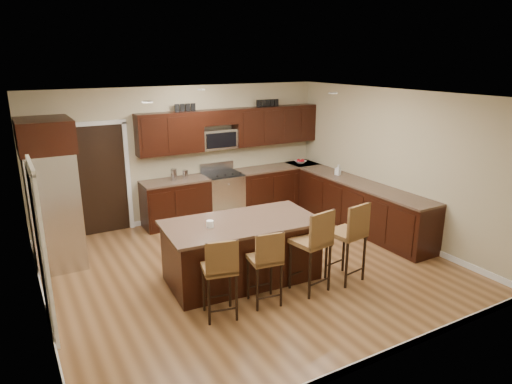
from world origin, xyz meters
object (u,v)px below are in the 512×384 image
stool_left (220,269)px  stool_extra (350,233)px  stool_mid (266,259)px  refrigerator (52,192)px  island (242,252)px  range (223,195)px  stool_right (314,242)px

stool_left → stool_extra: stool_extra is taller
stool_extra → stool_mid: bearing=170.3°
refrigerator → stool_extra: size_ratio=1.91×
island → stool_mid: 0.88m
range → stool_extra: bearing=-84.0°
stool_left → stool_right: 1.44m
island → stool_mid: (-0.07, -0.84, 0.24)m
island → stool_extra: stool_extra is taller
island → stool_mid: stool_mid is taller
stool_mid → stool_right: size_ratio=0.87×
stool_mid → stool_right: (0.77, -0.01, 0.10)m
stool_left → stool_right: bearing=12.3°
stool_left → island: bearing=61.3°
island → stool_right: size_ratio=1.90×
stool_left → stool_mid: bearing=12.7°
range → refrigerator: bearing=-166.6°
stool_left → refrigerator: 3.23m
stool_left → range: bearing=76.8°
range → island: (-0.98, -2.71, -0.04)m
island → stool_mid: size_ratio=2.18×
island → stool_left: bearing=-127.5°
stool_mid → stool_right: 0.78m
range → island: 2.88m
stool_left → refrigerator: (-1.58, 2.77, 0.51)m
range → stool_extra: size_ratio=0.90×
range → stool_mid: range is taller
stool_left → stool_mid: stool_left is taller
island → stool_extra: 1.63m
range → stool_right: stool_right is taller
range → stool_left: range is taller
island → stool_left: size_ratio=2.11×
stool_right → refrigerator: refrigerator is taller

